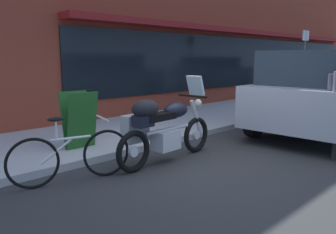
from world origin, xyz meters
TOP-DOWN VIEW (x-y plane):
  - ground_plane at (0.00, 0.00)m, footprint 80.00×80.00m
  - storefront_building at (7.93, 4.21)m, footprint 23.86×0.90m
  - sidewalk_curb at (9.00, 2.62)m, footprint 30.00×2.86m
  - touring_motorcycle at (-0.53, 0.51)m, footprint 2.17×0.62m
  - parked_bicycle at (-2.02, 0.72)m, footprint 1.65×0.59m
  - parked_minivan at (3.72, -0.47)m, footprint 4.85×2.32m
  - sandwich_board_sign at (-1.22, 1.88)m, footprint 0.55×0.42m
  - parking_sign_pole at (6.83, 1.50)m, footprint 0.44×0.07m

SIDE VIEW (x-z plane):
  - ground_plane at x=0.00m, z-range 0.00..0.00m
  - sidewalk_curb at x=9.00m, z-range 0.00..0.12m
  - parked_bicycle at x=-2.02m, z-range -0.09..0.84m
  - touring_motorcycle at x=-0.53m, z-range -0.09..1.30m
  - sandwich_board_sign at x=-1.22m, z-range 0.13..1.12m
  - parked_minivan at x=3.72m, z-range 0.05..1.89m
  - parking_sign_pole at x=6.83m, z-range 0.35..2.84m
  - storefront_building at x=7.93m, z-range -0.07..6.50m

